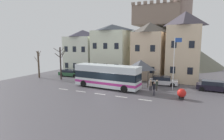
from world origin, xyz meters
name	(u,v)px	position (x,y,z in m)	size (l,w,h in m)	color
ground_plane	(105,92)	(0.00, 0.00, -0.03)	(40.00, 60.00, 0.07)	#504C52
townhouse_00	(83,52)	(-11.55, 12.11, 4.65)	(6.34, 6.28, 9.30)	silver
townhouse_01	(112,50)	(-4.51, 11.99, 5.10)	(6.84, 6.05, 10.19)	silver
townhouse_02	(149,51)	(3.03, 12.26, 5.15)	(5.29, 6.59, 10.29)	beige
townhouse_03	(184,47)	(9.01, 11.95, 5.90)	(5.20, 5.96, 11.79)	beige
hilltop_castle	(159,42)	(0.16, 35.36, 6.84)	(35.94, 35.94, 21.21)	#5F5E50
transit_bus	(107,76)	(-0.66, 1.91, 1.70)	(10.04, 3.09, 3.38)	white
bus_shelter	(141,65)	(3.15, 6.22, 3.15)	(3.60, 3.60, 3.94)	#473D33
parked_car_00	(70,73)	(-11.54, 7.32, 0.65)	(4.62, 2.21, 1.31)	#2B5735
parked_car_01	(213,86)	(13.47, 6.48, 0.69)	(4.45, 1.99, 1.42)	black
parked_car_02	(163,81)	(6.50, 7.34, 0.67)	(4.48, 2.25, 1.36)	silver
parked_car_03	(97,75)	(-5.37, 7.23, 0.71)	(4.23, 2.15, 1.46)	maroon
pedestrian_00	(157,85)	(6.35, 3.40, 0.84)	(0.33, 0.36, 1.52)	#38332D
pedestrian_01	(151,85)	(5.55, 3.10, 0.84)	(0.33, 0.32, 1.48)	black
pedestrian_02	(154,88)	(6.51, 0.93, 0.97)	(0.36, 0.37, 1.71)	#2D2D38
pedestrian_03	(139,82)	(3.66, 3.86, 0.87)	(0.30, 0.30, 1.54)	#38332D
public_bench	(156,80)	(5.33, 8.20, 0.48)	(1.74, 0.48, 0.87)	#33473D
flagpole	(174,60)	(8.40, 4.60, 4.23)	(0.95, 0.10, 7.33)	silver
harbour_buoy	(182,93)	(9.82, 0.65, 0.71)	(1.03, 1.03, 1.28)	black
bare_tree_00	(39,64)	(-15.91, 3.58, 2.62)	(1.63, 1.39, 5.10)	brown
bare_tree_01	(61,62)	(-10.97, 3.99, 3.14)	(2.20, 1.83, 5.81)	#382D28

